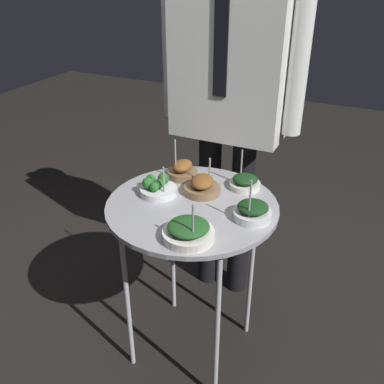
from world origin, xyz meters
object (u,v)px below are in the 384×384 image
Objects in this scene: bowl_spinach_mid_left at (188,231)px; bowl_roast_front_center at (203,186)px; bowl_spinach_near_rim at (252,212)px; serving_cart at (192,217)px; waiter_figure at (230,81)px; bowl_broccoli_back_right at (157,188)px; bowl_roast_mid_right at (182,170)px; bowl_spinach_back_left at (245,182)px.

bowl_spinach_mid_left is 1.21× the size of bowl_roast_front_center.
serving_cart is at bearing 178.75° from bowl_spinach_near_rim.
bowl_roast_front_center is at bearing -82.77° from waiter_figure.
bowl_roast_mid_right is at bearing 82.50° from bowl_broccoli_back_right.
bowl_spinach_back_left is 0.45m from waiter_figure.
bowl_roast_front_center is (-0.23, 0.10, 0.00)m from bowl_spinach_near_rim.
bowl_broccoli_back_right is (-0.24, 0.22, -0.00)m from bowl_spinach_mid_left.
serving_cart is 5.03× the size of bowl_spinach_back_left.
bowl_spinach_near_rim reaches higher than bowl_broccoli_back_right.
waiter_figure is (-0.13, 0.68, 0.31)m from bowl_spinach_mid_left.
waiter_figure is at bearing 97.23° from bowl_roast_front_center.
bowl_roast_mid_right is 0.43m from waiter_figure.
bowl_broccoli_back_right is 0.17m from bowl_roast_mid_right.
bowl_spinach_mid_left is at bearing -60.83° from bowl_roast_mid_right.
serving_cart is 0.24m from bowl_spinach_mid_left.
bowl_roast_mid_right is at bearing -106.63° from waiter_figure.
bowl_spinach_near_rim is 0.25m from bowl_roast_front_center.
bowl_roast_front_center is 0.17m from bowl_spinach_back_left.
bowl_spinach_near_rim is 1.14× the size of bowl_spinach_back_left.
bowl_broccoli_back_right is at bearing -146.01° from bowl_spinach_back_left.
bowl_roast_mid_right is at bearing 119.17° from bowl_spinach_mid_left.
serving_cart is 5.33× the size of bowl_roast_front_center.
bowl_roast_mid_right is (-0.13, 0.18, 0.09)m from serving_cart.
bowl_broccoli_back_right is 0.82× the size of bowl_roast_mid_right.
bowl_broccoli_back_right is (-0.15, 0.01, 0.09)m from serving_cart.
bowl_roast_mid_right is 0.10× the size of waiter_figure.
bowl_spinach_mid_left is at bearing -79.08° from waiter_figure.
bowl_roast_mid_right is (-0.37, 0.19, 0.00)m from bowl_spinach_near_rim.
bowl_roast_mid_right is at bearing -174.97° from bowl_spinach_back_left.
bowl_spinach_near_rim is 0.10× the size of waiter_figure.
bowl_spinach_back_left is (0.13, 0.20, 0.08)m from serving_cart.
bowl_spinach_mid_left is at bearing -42.33° from bowl_broccoli_back_right.
bowl_roast_front_center is (-0.08, 0.30, 0.00)m from bowl_spinach_mid_left.
bowl_spinach_near_rim reaches higher than bowl_spinach_back_left.
bowl_spinach_back_left is (0.29, 0.19, -0.00)m from bowl_broccoli_back_right.
bowl_broccoli_back_right reaches higher than serving_cart.
bowl_broccoli_back_right is at bearing 177.72° from bowl_spinach_near_rim.
bowl_roast_mid_right reaches higher than bowl_spinach_near_rim.
bowl_roast_front_center is 0.49m from waiter_figure.
bowl_roast_front_center is at bearing 157.31° from bowl_spinach_near_rim.
bowl_spinach_near_rim is 0.97× the size of bowl_roast_mid_right.
bowl_roast_mid_right is 0.27m from bowl_spinach_back_left.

